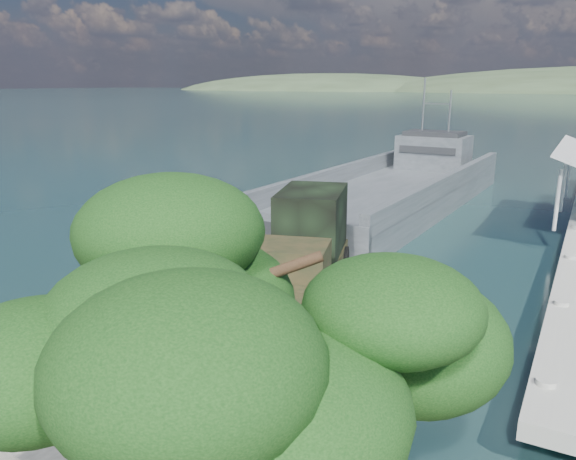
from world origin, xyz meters
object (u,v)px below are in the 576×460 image
object	(u,v)px
landing_craft	(391,197)
military_truck	(305,247)
overhang_tree	(225,308)
soldier	(155,280)

from	to	relation	value
landing_craft	military_truck	bearing A→B (deg)	-78.92
overhang_tree	landing_craft	bearing A→B (deg)	103.96
military_truck	soldier	bearing A→B (deg)	-162.70
landing_craft	military_truck	xyz separation A→B (m)	(2.88, -19.16, 1.68)
military_truck	overhang_tree	xyz separation A→B (m)	(4.95, -12.33, 3.00)
landing_craft	soldier	world-z (taller)	landing_craft
military_truck	landing_craft	bearing A→B (deg)	81.92
landing_craft	overhang_tree	bearing A→B (deg)	-73.51
overhang_tree	military_truck	bearing A→B (deg)	111.86
landing_craft	soldier	xyz separation A→B (m)	(-1.89, -22.37, 0.52)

